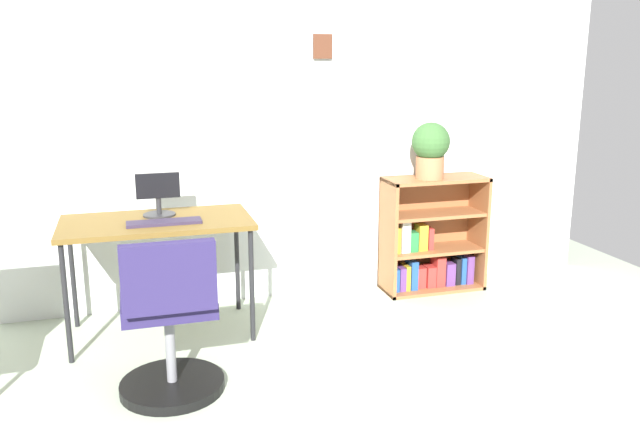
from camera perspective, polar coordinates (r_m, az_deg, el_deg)
The scene contains 7 objects.
wall_back at distance 4.36m, azimuth -6.80°, elevation 8.84°, with size 5.20×0.12×2.57m.
desk at distance 3.92m, azimuth -14.10°, elevation -1.32°, with size 1.09×0.59×0.71m.
monitor at distance 3.98m, azimuth -13.99°, elevation 1.52°, with size 0.25×0.19×0.26m.
keyboard at distance 3.80m, azimuth -13.50°, elevation -0.75°, with size 0.42×0.12×0.02m, color #2A2236.
office_chair at distance 3.27m, azimuth -13.03°, elevation -9.65°, with size 0.52×0.55×0.84m.
bookshelf_low at distance 4.73m, azimuth 9.53°, elevation -2.34°, with size 0.72×0.30×0.82m.
potted_plant_on_shelf at distance 4.54m, azimuth 9.67°, elevation 5.69°, with size 0.26×0.26×0.39m.
Camera 1 is at (-0.74, -2.13, 1.63)m, focal length 36.52 mm.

